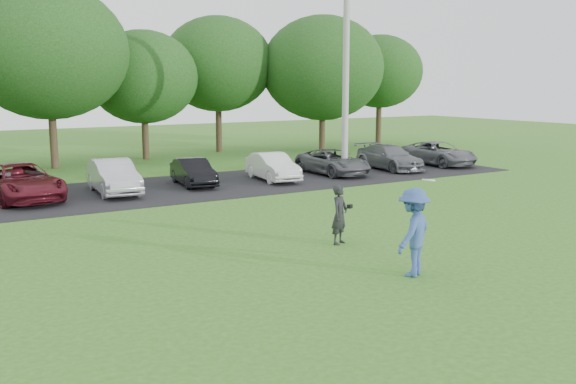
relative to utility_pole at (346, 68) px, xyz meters
The scene contains 7 objects.
ground 15.64m from the utility_pole, 124.03° to the right, with size 100.00×100.00×0.00m, color #33651C.
parking_lot 9.60m from the utility_pole, behind, with size 32.00×6.50×0.03m, color black.
utility_pole is the anchor object (origin of this frame).
frisbee_player 15.33m from the utility_pole, 120.93° to the right, with size 1.40×1.16×2.13m.
camera_bystander 12.82m from the utility_pole, 127.06° to the right, with size 0.66×0.58×1.52m.
parked_cars 8.88m from the utility_pole, behind, with size 30.64×4.97×1.25m.
tree_row 12.44m from the utility_pole, 123.35° to the left, with size 42.39×9.85×8.64m.
Camera 1 is at (-8.40, -10.21, 4.03)m, focal length 40.00 mm.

